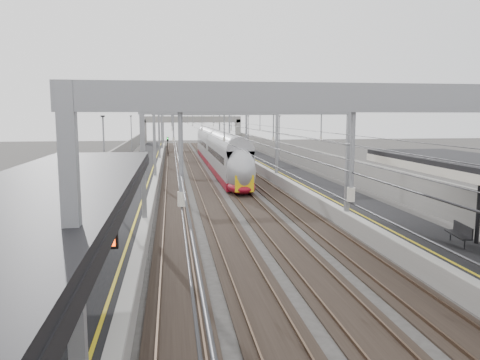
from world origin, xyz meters
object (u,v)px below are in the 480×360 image
object	(u,v)px
signal_green	(168,143)
train	(218,154)
overbridge	(192,123)
bench	(460,232)

from	to	relation	value
signal_green	train	bearing A→B (deg)	-70.37
overbridge	signal_green	bearing A→B (deg)	-101.33
train	signal_green	world-z (taller)	train
train	signal_green	xyz separation A→B (m)	(-6.70, 18.79, 0.39)
overbridge	bench	distance (m)	86.65
train	bench	world-z (taller)	train
overbridge	train	xyz separation A→B (m)	(1.50, -44.73, -3.28)
train	bench	distance (m)	42.03
bench	overbridge	bearing A→B (deg)	95.80
train	signal_green	size ratio (longest dim) A/B	13.64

